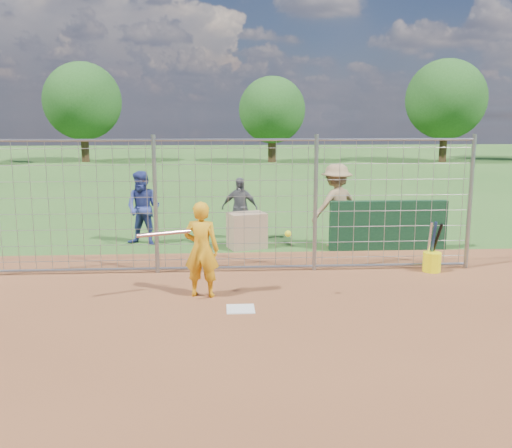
{
  "coord_description": "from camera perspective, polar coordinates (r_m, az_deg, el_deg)",
  "views": [
    {
      "loc": [
        -0.28,
        -8.56,
        2.93
      ],
      "look_at": [
        0.3,
        0.8,
        1.15
      ],
      "focal_mm": 40.0,
      "sensor_mm": 36.0,
      "label": 1
    }
  ],
  "objects": [
    {
      "name": "batter",
      "position": [
        9.32,
        -5.48,
        -2.55
      ],
      "size": [
        0.64,
        0.48,
        1.59
      ],
      "primitive_type": "imported",
      "rotation": [
        0.0,
        0.0,
        2.95
      ],
      "color": "orange",
      "rests_on": "ground"
    },
    {
      "name": "bucket_with_bats",
      "position": [
        11.39,
        17.18,
        -3.38
      ],
      "size": [
        0.34,
        0.4,
        0.97
      ],
      "color": "#FFF30D",
      "rests_on": "ground"
    },
    {
      "name": "bystander_c",
      "position": [
        13.01,
        8.01,
        1.86
      ],
      "size": [
        1.4,
        1.16,
        1.89
      ],
      "primitive_type": "imported",
      "rotation": [
        0.0,
        0.0,
        3.59
      ],
      "color": "#947651",
      "rests_on": "ground"
    },
    {
      "name": "equipment_bin",
      "position": [
        12.8,
        -0.92,
        -0.65
      ],
      "size": [
        0.93,
        0.77,
        0.8
      ],
      "primitive_type": "cube",
      "rotation": [
        0.0,
        0.0,
        0.31
      ],
      "color": "tan",
      "rests_on": "ground"
    },
    {
      "name": "backstop_fence",
      "position": [
        10.7,
        -2.0,
        1.75
      ],
      "size": [
        9.08,
        0.08,
        2.6
      ],
      "color": "gray",
      "rests_on": "ground"
    },
    {
      "name": "ground",
      "position": [
        9.05,
        -1.6,
        -8.14
      ],
      "size": [
        100.0,
        100.0,
        0.0
      ],
      "primitive_type": "plane",
      "color": "#2D591E",
      "rests_on": "ground"
    },
    {
      "name": "home_plate",
      "position": [
        8.86,
        -1.56,
        -8.5
      ],
      "size": [
        0.43,
        0.43,
        0.02
      ],
      "primitive_type": "cube",
      "color": "silver",
      "rests_on": "ground"
    },
    {
      "name": "bystander_a",
      "position": [
        13.31,
        -11.21,
        1.56
      ],
      "size": [
        0.99,
        0.87,
        1.7
      ],
      "primitive_type": "imported",
      "rotation": [
        0.0,
        0.0,
        -0.32
      ],
      "color": "navy",
      "rests_on": "ground"
    },
    {
      "name": "equipment_in_play",
      "position": [
        8.95,
        -6.21,
        -0.95
      ],
      "size": [
        2.41,
        0.39,
        0.11
      ],
      "color": "silver",
      "rests_on": "ground"
    },
    {
      "name": "tree_line",
      "position": [
        36.85,
        1.81,
        11.97
      ],
      "size": [
        44.66,
        6.72,
        6.48
      ],
      "color": "#3F2B19",
      "rests_on": "ground"
    },
    {
      "name": "infield_dirt",
      "position": [
        6.29,
        -0.62,
        -16.98
      ],
      "size": [
        18.0,
        18.0,
        0.0
      ],
      "primitive_type": "plane",
      "color": "brown",
      "rests_on": "ground"
    },
    {
      "name": "bystander_b",
      "position": [
        13.63,
        -1.65,
        1.56
      ],
      "size": [
        0.95,
        0.58,
        1.51
      ],
      "primitive_type": "imported",
      "rotation": [
        0.0,
        0.0,
        -0.25
      ],
      "color": "#55555A",
      "rests_on": "ground"
    },
    {
      "name": "dugout_wall",
      "position": [
        12.93,
        13.06,
        -0.14
      ],
      "size": [
        2.6,
        0.2,
        1.1
      ],
      "primitive_type": "cube",
      "color": "#11381E",
      "rests_on": "ground"
    }
  ]
}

